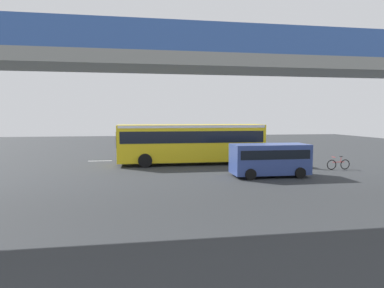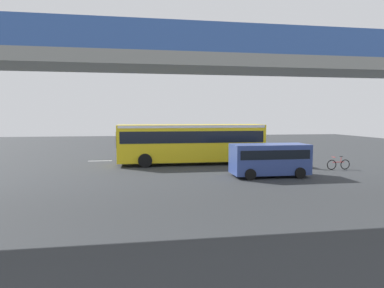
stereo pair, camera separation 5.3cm
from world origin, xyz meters
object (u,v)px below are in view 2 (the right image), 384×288
Objects in this scene: city_bus at (191,141)px; pedestrian at (297,156)px; bicycle_red at (338,164)px; traffic_sign at (181,138)px; parked_van at (269,158)px.

pedestrian is (-7.47, 3.06, -1.00)m from city_bus.
bicycle_red is (-10.00, 4.36, -1.51)m from city_bus.
pedestrian reaches higher than bicycle_red.
traffic_sign is at bearing -38.07° from pedestrian.
parked_van is 10.27m from traffic_sign.
traffic_sign reaches higher than parked_van.
pedestrian is at bearing 141.93° from traffic_sign.
city_bus is 4.12× the size of traffic_sign.
parked_van is 1.71× the size of traffic_sign.
city_bus is 7.36m from parked_van.
pedestrian is (-3.39, -3.02, -0.30)m from parked_van.
parked_van is at bearing 116.03° from traffic_sign.
traffic_sign is (4.50, -9.20, 0.71)m from parked_van.
parked_van is 2.71× the size of bicycle_red.
pedestrian is at bearing -27.29° from bicycle_red.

